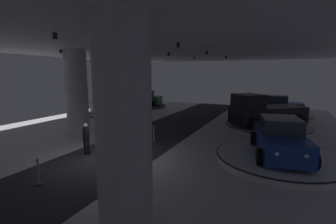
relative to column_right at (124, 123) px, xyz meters
name	(u,v)px	position (x,y,z in m)	size (l,w,h in m)	color
ground	(105,159)	(-3.71, 3.61, -2.77)	(24.00, 44.00, 0.06)	silver
ceiling_with_spotlights	(100,38)	(-3.71, 3.61, 2.80)	(24.00, 44.00, 0.39)	silver
column_right	(124,123)	(0.00, 0.00, 0.00)	(1.47, 1.47, 5.50)	#ADADB2
column_left	(77,92)	(-8.52, 6.75, 0.00)	(1.41, 1.41, 5.50)	silver
display_platform_deep_right	(277,115)	(3.45, 18.95, -2.58)	(5.95, 5.95, 0.30)	#B7B7BC
display_car_deep_right	(277,106)	(3.41, 18.94, -1.69)	(4.28, 2.31, 1.71)	navy
display_platform_mid_right	(279,158)	(3.74, 6.54, -2.56)	(5.55, 5.55, 0.34)	silver
display_car_mid_right	(280,139)	(3.74, 6.57, -1.64)	(2.84, 4.46, 1.71)	navy
display_platform_deep_left	(143,106)	(-11.05, 19.37, -2.61)	(5.39, 5.39, 0.25)	#333338
display_car_deep_left	(143,98)	(-11.02, 19.38, -1.74)	(4.41, 2.70, 1.71)	#2D5638
display_platform_far_left	(113,113)	(-10.90, 13.52, -2.58)	(4.76, 4.76, 0.30)	#333338
display_car_far_left	(113,104)	(-10.90, 13.55, -1.69)	(2.38, 4.31, 1.71)	silver
display_platform_far_right	(267,126)	(2.88, 13.70, -2.61)	(6.00, 6.00, 0.24)	#B7B7BC
pickup_truck_far_right	(264,112)	(2.64, 13.49, -1.57)	(5.39, 5.05, 2.30)	black
visitor_walking_near	(86,137)	(-4.91, 3.68, -1.84)	(0.32, 0.32, 1.59)	black
visitor_walking_far	(116,124)	(-5.35, 6.68, -1.84)	(0.32, 0.32, 1.59)	black
stanchion_a	(154,136)	(-2.93, 7.01, -2.38)	(0.28, 0.28, 1.01)	#333338
stanchion_b	(39,175)	(-4.10, 0.44, -2.38)	(0.28, 0.28, 1.01)	#333338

